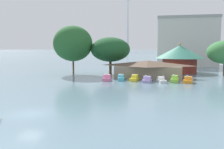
{
  "coord_description": "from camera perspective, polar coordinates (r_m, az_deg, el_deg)",
  "views": [
    {
      "loc": [
        13.6,
        -22.79,
        7.0
      ],
      "look_at": [
        5.56,
        16.7,
        2.52
      ],
      "focal_mm": 38.41,
      "sensor_mm": 36.0,
      "label": 1
    }
  ],
  "objects": [
    {
      "name": "boathouse",
      "position": [
        57.69,
        8.58,
        1.41
      ],
      "size": [
        16.32,
        8.96,
        4.02
      ],
      "color": "gray",
      "rests_on": "ground"
    },
    {
      "name": "pedal_boat_white",
      "position": [
        50.17,
        11.64,
        -1.3
      ],
      "size": [
        2.17,
        3.21,
        1.5
      ],
      "rotation": [
        0.0,
        0.0,
        -1.26
      ],
      "color": "white",
      "rests_on": "ground"
    },
    {
      "name": "shoreline_tree_tall_left",
      "position": [
        64.32,
        -9.28,
        7.29
      ],
      "size": [
        10.27,
        10.27,
        12.82
      ],
      "color": "brown",
      "rests_on": "ground"
    },
    {
      "name": "pedal_boat_lime",
      "position": [
        50.68,
        14.66,
        -1.16
      ],
      "size": [
        1.83,
        2.76,
        1.73
      ],
      "rotation": [
        0.0,
        0.0,
        -1.78
      ],
      "color": "#8CCC3F",
      "rests_on": "ground"
    },
    {
      "name": "shoreline_tree_mid",
      "position": [
        63.63,
        -0.38,
        5.96
      ],
      "size": [
        10.37,
        10.37,
        9.82
      ],
      "color": "brown",
      "rests_on": "ground"
    },
    {
      "name": "pedal_boat_cyan",
      "position": [
        51.76,
        2.15,
        -0.84
      ],
      "size": [
        1.84,
        2.85,
        1.59
      ],
      "rotation": [
        0.0,
        0.0,
        -1.37
      ],
      "color": "#4CB7CC",
      "rests_on": "ground"
    },
    {
      "name": "pedal_boat_yellow",
      "position": [
        51.59,
        5.38,
        -0.91
      ],
      "size": [
        1.9,
        3.18,
        1.52
      ],
      "rotation": [
        0.0,
        0.0,
        -1.74
      ],
      "color": "yellow",
      "rests_on": "ground"
    },
    {
      "name": "background_building_block",
      "position": [
        101.09,
        17.17,
        7.46
      ],
      "size": [
        22.48,
        17.74,
        18.87
      ],
      "color": "beige",
      "rests_on": "ground"
    },
    {
      "name": "pedal_boat_orange",
      "position": [
        50.54,
        17.65,
        -1.34
      ],
      "size": [
        2.22,
        2.8,
        1.66
      ],
      "rotation": [
        0.0,
        0.0,
        -1.83
      ],
      "color": "orange",
      "rests_on": "ground"
    },
    {
      "name": "green_roof_pavilion",
      "position": [
        70.78,
        15.79,
        4.12
      ],
      "size": [
        13.56,
        13.56,
        8.45
      ],
      "color": "#993328",
      "rests_on": "ground"
    },
    {
      "name": "ground_plane",
      "position": [
        27.45,
        -18.89,
        -8.78
      ],
      "size": [
        2000.0,
        2000.0,
        0.0
      ],
      "primitive_type": "plane",
      "color": "slate"
    },
    {
      "name": "pedal_boat_lavender",
      "position": [
        49.47,
        8.31,
        -1.28
      ],
      "size": [
        1.98,
        2.48,
        1.59
      ],
      "rotation": [
        0.0,
        0.0,
        -1.72
      ],
      "color": "#B299D8",
      "rests_on": "ground"
    },
    {
      "name": "pedal_boat_pink",
      "position": [
        51.26,
        -1.21,
        -0.9
      ],
      "size": [
        1.86,
        2.56,
        1.72
      ],
      "rotation": [
        0.0,
        0.0,
        -1.49
      ],
      "color": "pink",
      "rests_on": "ground"
    },
    {
      "name": "distant_broadcast_tower",
      "position": [
        398.06,
        3.81,
        14.72
      ],
      "size": [
        6.93,
        6.93,
        150.91
      ],
      "color": "silver",
      "rests_on": "ground"
    }
  ]
}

